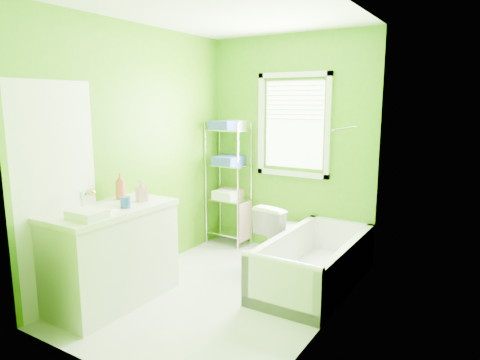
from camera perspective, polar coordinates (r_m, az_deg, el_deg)
The scene contains 9 objects.
ground at distance 4.29m, azimuth -2.20°, elevation -14.71°, with size 2.90×2.90×0.00m, color silver.
room_envelope at distance 3.90m, azimuth -2.36°, elevation 6.35°, with size 2.14×2.94×2.62m.
window at distance 5.11m, azimuth 7.16°, elevation 7.99°, with size 0.92×0.05×1.22m.
door at distance 3.99m, azimuth -23.10°, elevation -2.31°, with size 0.09×0.80×2.00m.
right_wall_decor at distance 3.44m, azimuth 11.95°, elevation 1.80°, with size 0.04×1.48×1.17m.
bathtub at distance 4.43m, azimuth 9.72°, elevation -11.69°, with size 0.75×1.61×0.52m.
toilet at distance 4.97m, azimuth 5.76°, elevation -6.96°, with size 0.38×0.67×0.69m, color white.
vanity at distance 4.10m, azimuth -16.76°, elevation -9.21°, with size 0.61×1.19×1.15m.
wire_shelf_unit at distance 5.44m, azimuth -1.39°, elevation 1.36°, with size 0.55×0.44×1.59m.
Camera 1 is at (2.18, -3.22, 1.82)m, focal length 32.00 mm.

